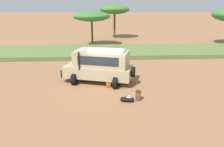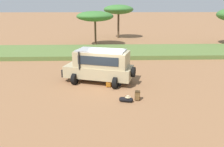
{
  "view_description": "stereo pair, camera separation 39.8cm",
  "coord_description": "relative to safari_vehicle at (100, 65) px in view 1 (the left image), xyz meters",
  "views": [
    {
      "loc": [
        -0.54,
        -14.91,
        5.51
      ],
      "look_at": [
        0.37,
        -0.65,
        1.0
      ],
      "focal_mm": 35.0,
      "sensor_mm": 36.0,
      "label": 1
    },
    {
      "loc": [
        -0.14,
        -14.93,
        5.51
      ],
      "look_at": [
        0.37,
        -0.65,
        1.0
      ],
      "focal_mm": 35.0,
      "sensor_mm": 36.0,
      "label": 2
    }
  ],
  "objects": [
    {
      "name": "safari_vehicle",
      "position": [
        0.0,
        0.0,
        0.0
      ],
      "size": [
        5.46,
        3.61,
        2.44
      ],
      "color": "tan",
      "rests_on": "ground_plane"
    },
    {
      "name": "ground_plane",
      "position": [
        0.47,
        -0.47,
        -1.29
      ],
      "size": [
        320.0,
        320.0,
        0.0
      ],
      "primitive_type": "plane",
      "color": "#936642"
    },
    {
      "name": "backpack_cluster_center",
      "position": [
        1.25,
        -0.86,
        -0.98
      ],
      "size": [
        0.48,
        0.49,
        0.65
      ],
      "color": "black",
      "rests_on": "ground_plane"
    },
    {
      "name": "backpack_beside_front_wheel",
      "position": [
        0.62,
        -1.0,
        -1.03
      ],
      "size": [
        0.4,
        0.45,
        0.55
      ],
      "color": "#B26619",
      "rests_on": "ground_plane"
    },
    {
      "name": "grass_bank",
      "position": [
        0.47,
        10.07,
        -1.07
      ],
      "size": [
        120.0,
        7.0,
        0.44
      ],
      "color": "#5B7538",
      "rests_on": "ground_plane"
    },
    {
      "name": "acacia_tree_left_mid",
      "position": [
        2.77,
        22.61,
        3.44
      ],
      "size": [
        4.97,
        5.0,
        5.54
      ],
      "color": "brown",
      "rests_on": "ground_plane"
    },
    {
      "name": "acacia_tree_far_left",
      "position": [
        -0.9,
        15.32,
        2.71
      ],
      "size": [
        5.04,
        5.01,
        4.71
      ],
      "color": "brown",
      "rests_on": "ground_plane"
    },
    {
      "name": "backpack_near_rear_wheel",
      "position": [
        2.29,
        -3.32,
        -1.02
      ],
      "size": [
        0.36,
        0.41,
        0.56
      ],
      "color": "brown",
      "rests_on": "ground_plane"
    },
    {
      "name": "duffel_bag_low_black_case",
      "position": [
        1.59,
        -3.6,
        -1.14
      ],
      "size": [
        0.83,
        0.4,
        0.4
      ],
      "color": "black",
      "rests_on": "ground_plane"
    }
  ]
}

